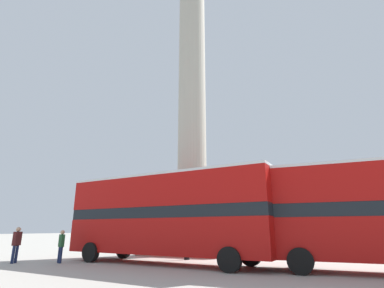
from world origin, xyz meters
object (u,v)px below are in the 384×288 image
(bus_a, at_px, (167,214))
(equestrian_statue, at_px, (380,229))
(pedestrian_near_lamp, at_px, (17,242))
(pedestrian_by_plinth, at_px, (61,245))
(monument_column, at_px, (192,123))
(street_lamp, at_px, (187,206))

(bus_a, relative_size, equestrian_statue, 2.01)
(pedestrian_near_lamp, height_order, pedestrian_by_plinth, pedestrian_near_lamp)
(monument_column, height_order, equestrian_statue, monument_column)
(equestrian_statue, relative_size, pedestrian_by_plinth, 3.53)
(pedestrian_near_lamp, bearing_deg, equestrian_statue, -72.84)
(street_lamp, bearing_deg, pedestrian_near_lamp, -143.18)
(bus_a, xyz_separation_m, pedestrian_near_lamp, (-7.25, -2.93, -1.42))
(monument_column, xyz_separation_m, pedestrian_near_lamp, (-5.79, -9.18, -8.71))
(pedestrian_by_plinth, bearing_deg, pedestrian_near_lamp, -128.41)
(monument_column, xyz_separation_m, equestrian_statue, (11.93, 3.44, -8.06))
(monument_column, bearing_deg, pedestrian_by_plinth, -114.81)
(street_lamp, height_order, pedestrian_by_plinth, street_lamp)
(pedestrian_by_plinth, bearing_deg, equestrian_statue, 60.47)
(street_lamp, bearing_deg, equestrian_statue, 34.52)
(equestrian_statue, xyz_separation_m, pedestrian_by_plinth, (-15.69, -11.57, -0.77))
(pedestrian_by_plinth, bearing_deg, bus_a, 43.81)
(bus_a, relative_size, street_lamp, 2.30)
(equestrian_statue, xyz_separation_m, street_lamp, (-10.51, -7.23, 1.33))
(bus_a, distance_m, pedestrian_near_lamp, 7.95)
(monument_column, height_order, street_lamp, monument_column)
(monument_column, distance_m, equestrian_statue, 14.80)
(equestrian_statue, bearing_deg, pedestrian_near_lamp, -167.70)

